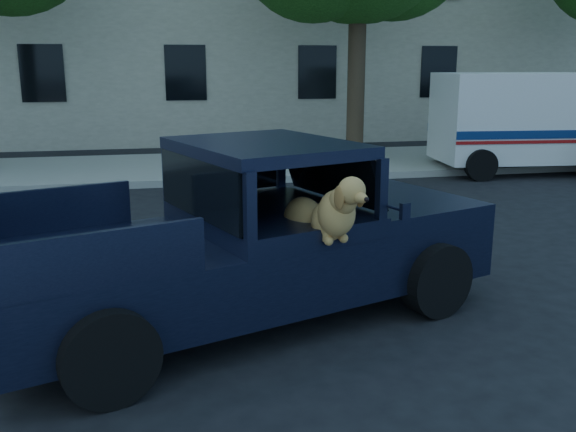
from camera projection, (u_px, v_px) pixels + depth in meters
name	position (u px, v px, depth m)	size (l,w,h in m)	color
ground	(167.00, 325.00, 6.35)	(120.00, 120.00, 0.00)	black
far_sidewalk	(156.00, 169.00, 15.08)	(60.00, 4.00, 0.15)	gray
lane_stripes	(291.00, 229.00, 9.99)	(21.60, 0.14, 0.01)	silver
building_main	(238.00, 1.00, 21.58)	(26.00, 6.00, 9.00)	beige
pickup_truck	(239.00, 262.00, 6.37)	(5.34, 3.47, 1.78)	black
mail_truck	(524.00, 130.00, 14.81)	(4.32, 2.46, 2.28)	silver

